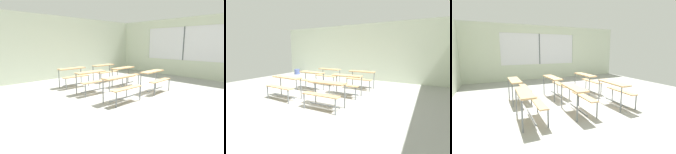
% 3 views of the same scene
% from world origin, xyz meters
% --- Properties ---
extents(ground, '(10.00, 9.00, 0.05)m').
position_xyz_m(ground, '(0.00, 0.00, -0.03)').
color(ground, '#9E9E99').
extents(wall_back, '(10.00, 0.12, 3.00)m').
position_xyz_m(wall_back, '(0.00, 4.50, 1.50)').
color(wall_back, beige).
rests_on(wall_back, ground).
extents(desk_bench_r0c0, '(1.11, 0.61, 0.74)m').
position_xyz_m(desk_bench_r0c0, '(-0.45, -0.26, 0.56)').
color(desk_bench_r0c0, tan).
rests_on(desk_bench_r0c0, ground).
extents(desk_bench_r0c1, '(1.12, 0.63, 0.74)m').
position_xyz_m(desk_bench_r0c1, '(1.22, -0.30, 0.56)').
color(desk_bench_r0c1, tan).
rests_on(desk_bench_r0c1, ground).
extents(desk_bench_r1c0, '(1.13, 0.64, 0.74)m').
position_xyz_m(desk_bench_r1c0, '(-0.48, 1.09, 0.56)').
color(desk_bench_r1c0, tan).
rests_on(desk_bench_r1c0, ground).
extents(desk_bench_r1c1, '(1.12, 0.63, 0.74)m').
position_xyz_m(desk_bench_r1c1, '(1.17, 1.07, 0.56)').
color(desk_bench_r1c1, tan).
rests_on(desk_bench_r1c1, ground).
extents(desk_bench_r2c0, '(1.12, 0.63, 0.74)m').
position_xyz_m(desk_bench_r2c0, '(-0.45, 2.36, 0.56)').
color(desk_bench_r2c0, tan).
rests_on(desk_bench_r2c0, ground).
extents(desk_bench_r2c1, '(1.10, 0.59, 0.74)m').
position_xyz_m(desk_bench_r2c1, '(1.21, 2.35, 0.56)').
color(desk_bench_r2c1, tan).
rests_on(desk_bench_r2c1, ground).
extents(trash_bin, '(0.35, 0.35, 0.34)m').
position_xyz_m(trash_bin, '(-4.01, 3.92, 0.17)').
color(trash_bin, '#51609E').
rests_on(trash_bin, ground).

